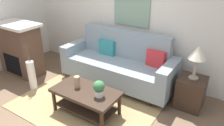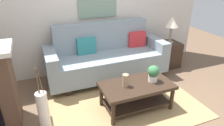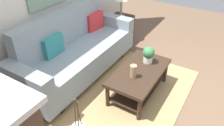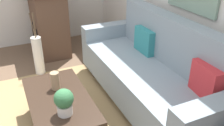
{
  "view_description": "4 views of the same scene",
  "coord_description": "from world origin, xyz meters",
  "px_view_note": "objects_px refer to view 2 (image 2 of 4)",
  "views": [
    {
      "loc": [
        2.11,
        -1.9,
        2.29
      ],
      "look_at": [
        0.23,
        1.01,
        0.68
      ],
      "focal_mm": 34.28,
      "sensor_mm": 36.0,
      "label": 1
    },
    {
      "loc": [
        -1.19,
        -2.0,
        2.02
      ],
      "look_at": [
        -0.08,
        0.76,
        0.65
      ],
      "focal_mm": 32.65,
      "sensor_mm": 36.0,
      "label": 2
    },
    {
      "loc": [
        -2.28,
        -0.68,
        2.31
      ],
      "look_at": [
        -0.06,
        0.68,
        0.57
      ],
      "focal_mm": 35.04,
      "sensor_mm": 36.0,
      "label": 3
    },
    {
      "loc": [
        2.28,
        -0.04,
        1.91
      ],
      "look_at": [
        0.02,
        1.0,
        0.62
      ],
      "focal_mm": 39.92,
      "sensor_mm": 36.0,
      "label": 4
    }
  ],
  "objects_px": {
    "couch": "(106,57)",
    "tabletop_vase": "(125,80)",
    "coffee_table": "(136,91)",
    "potted_plant_tabletop": "(153,73)",
    "floor_vase": "(44,112)",
    "framed_painting": "(98,1)",
    "table_lamp": "(172,23)",
    "throw_pillow_teal": "(86,46)",
    "throw_pillow_crimson": "(137,39)",
    "side_table": "(168,54)"
  },
  "relations": [
    {
      "from": "throw_pillow_teal",
      "to": "coffee_table",
      "type": "relative_size",
      "value": 0.33
    },
    {
      "from": "throw_pillow_crimson",
      "to": "side_table",
      "type": "distance_m",
      "value": 0.85
    },
    {
      "from": "framed_painting",
      "to": "throw_pillow_crimson",
      "type": "bearing_deg",
      "value": -24.94
    },
    {
      "from": "tabletop_vase",
      "to": "table_lamp",
      "type": "relative_size",
      "value": 0.34
    },
    {
      "from": "throw_pillow_teal",
      "to": "table_lamp",
      "type": "bearing_deg",
      "value": -4.9
    },
    {
      "from": "table_lamp",
      "to": "floor_vase",
      "type": "bearing_deg",
      "value": -158.45
    },
    {
      "from": "throw_pillow_teal",
      "to": "side_table",
      "type": "distance_m",
      "value": 1.88
    },
    {
      "from": "throw_pillow_crimson",
      "to": "coffee_table",
      "type": "relative_size",
      "value": 0.33
    },
    {
      "from": "potted_plant_tabletop",
      "to": "side_table",
      "type": "bearing_deg",
      "value": 44.86
    },
    {
      "from": "floor_vase",
      "to": "framed_painting",
      "type": "relative_size",
      "value": 0.75
    },
    {
      "from": "side_table",
      "to": "framed_painting",
      "type": "bearing_deg",
      "value": 161.22
    },
    {
      "from": "framed_painting",
      "to": "table_lamp",
      "type": "bearing_deg",
      "value": -18.78
    },
    {
      "from": "side_table",
      "to": "framed_painting",
      "type": "relative_size",
      "value": 0.71
    },
    {
      "from": "coffee_table",
      "to": "floor_vase",
      "type": "height_order",
      "value": "floor_vase"
    },
    {
      "from": "coffee_table",
      "to": "potted_plant_tabletop",
      "type": "distance_m",
      "value": 0.38
    },
    {
      "from": "side_table",
      "to": "framed_painting",
      "type": "xyz_separation_m",
      "value": [
        -1.46,
        0.5,
        1.17
      ]
    },
    {
      "from": "throw_pillow_teal",
      "to": "framed_painting",
      "type": "distance_m",
      "value": 0.92
    },
    {
      "from": "tabletop_vase",
      "to": "table_lamp",
      "type": "xyz_separation_m",
      "value": [
        1.58,
        1.1,
        0.47
      ]
    },
    {
      "from": "couch",
      "to": "floor_vase",
      "type": "height_order",
      "value": "couch"
    },
    {
      "from": "coffee_table",
      "to": "side_table",
      "type": "distance_m",
      "value": 1.79
    },
    {
      "from": "couch",
      "to": "table_lamp",
      "type": "height_order",
      "value": "table_lamp"
    },
    {
      "from": "tabletop_vase",
      "to": "framed_painting",
      "type": "xyz_separation_m",
      "value": [
        0.12,
        1.59,
        0.93
      ]
    },
    {
      "from": "coffee_table",
      "to": "throw_pillow_teal",
      "type": "bearing_deg",
      "value": 108.87
    },
    {
      "from": "throw_pillow_crimson",
      "to": "table_lamp",
      "type": "height_order",
      "value": "table_lamp"
    },
    {
      "from": "coffee_table",
      "to": "table_lamp",
      "type": "bearing_deg",
      "value": 38.47
    },
    {
      "from": "throw_pillow_teal",
      "to": "tabletop_vase",
      "type": "xyz_separation_m",
      "value": [
        0.25,
        -1.25,
        -0.15
      ]
    },
    {
      "from": "throw_pillow_teal",
      "to": "throw_pillow_crimson",
      "type": "relative_size",
      "value": 1.0
    },
    {
      "from": "side_table",
      "to": "floor_vase",
      "type": "xyz_separation_m",
      "value": [
        -2.77,
        -1.1,
        0.02
      ]
    },
    {
      "from": "couch",
      "to": "floor_vase",
      "type": "relative_size",
      "value": 3.93
    },
    {
      "from": "floor_vase",
      "to": "framed_painting",
      "type": "distance_m",
      "value": 2.36
    },
    {
      "from": "couch",
      "to": "throw_pillow_crimson",
      "type": "xyz_separation_m",
      "value": [
        0.73,
        0.12,
        0.25
      ]
    },
    {
      "from": "framed_painting",
      "to": "throw_pillow_teal",
      "type": "bearing_deg",
      "value": -137.07
    },
    {
      "from": "tabletop_vase",
      "to": "framed_painting",
      "type": "height_order",
      "value": "framed_painting"
    },
    {
      "from": "potted_plant_tabletop",
      "to": "side_table",
      "type": "height_order",
      "value": "potted_plant_tabletop"
    },
    {
      "from": "throw_pillow_crimson",
      "to": "floor_vase",
      "type": "relative_size",
      "value": 0.61
    },
    {
      "from": "throw_pillow_crimson",
      "to": "coffee_table",
      "type": "bearing_deg",
      "value": -117.73
    },
    {
      "from": "framed_painting",
      "to": "side_table",
      "type": "bearing_deg",
      "value": -18.78
    },
    {
      "from": "couch",
      "to": "potted_plant_tabletop",
      "type": "distance_m",
      "value": 1.21
    },
    {
      "from": "floor_vase",
      "to": "table_lamp",
      "type": "bearing_deg",
      "value": 21.55
    },
    {
      "from": "throw_pillow_crimson",
      "to": "tabletop_vase",
      "type": "distance_m",
      "value": 1.52
    },
    {
      "from": "potted_plant_tabletop",
      "to": "table_lamp",
      "type": "height_order",
      "value": "table_lamp"
    },
    {
      "from": "side_table",
      "to": "potted_plant_tabletop",
      "type": "bearing_deg",
      "value": -135.14
    },
    {
      "from": "framed_painting",
      "to": "potted_plant_tabletop",
      "type": "bearing_deg",
      "value": -78.08
    },
    {
      "from": "coffee_table",
      "to": "potted_plant_tabletop",
      "type": "relative_size",
      "value": 4.2
    },
    {
      "from": "couch",
      "to": "coffee_table",
      "type": "height_order",
      "value": "couch"
    },
    {
      "from": "potted_plant_tabletop",
      "to": "couch",
      "type": "bearing_deg",
      "value": 106.52
    },
    {
      "from": "potted_plant_tabletop",
      "to": "coffee_table",
      "type": "bearing_deg",
      "value": 178.53
    },
    {
      "from": "couch",
      "to": "tabletop_vase",
      "type": "distance_m",
      "value": 1.14
    },
    {
      "from": "tabletop_vase",
      "to": "side_table",
      "type": "distance_m",
      "value": 1.94
    },
    {
      "from": "table_lamp",
      "to": "coffee_table",
      "type": "bearing_deg",
      "value": -141.53
    }
  ]
}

